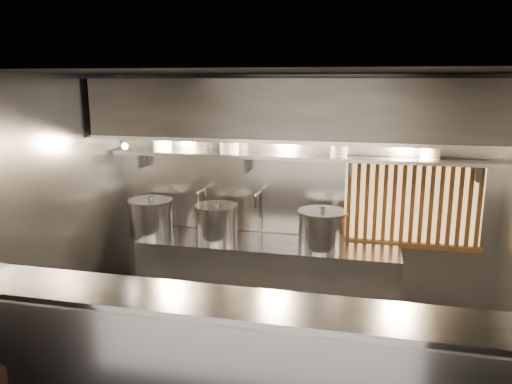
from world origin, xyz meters
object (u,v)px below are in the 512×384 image
at_px(heat_lamp, 123,141).
at_px(pendant_bulb, 286,151).
at_px(stock_pot_left, 151,216).
at_px(stock_pot_mid, 217,222).
at_px(stock_pot_right, 322,229).

relative_size(heat_lamp, pendant_bulb, 1.87).
bearing_deg(stock_pot_left, stock_pot_mid, -2.38).
xyz_separation_m(heat_lamp, stock_pot_mid, (0.99, 0.28, -0.96)).
height_order(heat_lamp, pendant_bulb, heat_lamp).
relative_size(pendant_bulb, stock_pot_left, 0.34).
distance_m(stock_pot_left, stock_pot_mid, 0.84).
bearing_deg(stock_pot_mid, stock_pot_right, -1.39).
xyz_separation_m(pendant_bulb, stock_pot_left, (-1.65, -0.03, -0.85)).
relative_size(stock_pot_mid, stock_pot_right, 1.12).
relative_size(pendant_bulb, stock_pot_right, 0.31).
bearing_deg(heat_lamp, stock_pot_mid, 15.86).
relative_size(pendant_bulb, stock_pot_mid, 0.27).
xyz_separation_m(stock_pot_left, stock_pot_right, (2.08, -0.07, 0.00)).
bearing_deg(stock_pot_mid, heat_lamp, -164.14).
distance_m(heat_lamp, stock_pot_mid, 1.41).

